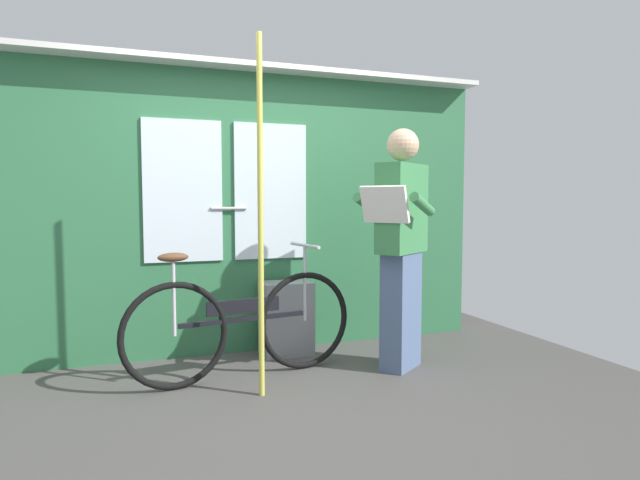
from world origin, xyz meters
TOP-DOWN VIEW (x-y plane):
  - ground_plane at (0.00, 0.00)m, footprint 5.04×3.90m
  - train_door_wall at (-0.01, 1.14)m, footprint 4.04×0.28m
  - bicycle_near_door at (-0.23, 0.45)m, footprint 1.66×0.44m
  - passenger_reading_newspaper at (0.91, 0.28)m, footprint 0.64×0.60m
  - trash_bin_by_wall at (0.23, 0.93)m, footprint 0.40×0.28m
  - handrail_pole at (-0.18, 0.09)m, footprint 0.04×0.04m

SIDE VIEW (x-z plane):
  - ground_plane at x=0.00m, z-range -0.04..0.00m
  - trash_bin_by_wall at x=0.23m, z-range 0.00..0.59m
  - bicycle_near_door at x=-0.23m, z-range -0.08..0.85m
  - passenger_reading_newspaper at x=0.91m, z-range 0.05..1.81m
  - handrail_pole at x=-0.18m, z-range 0.00..2.27m
  - train_door_wall at x=-0.01m, z-range 0.05..2.36m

